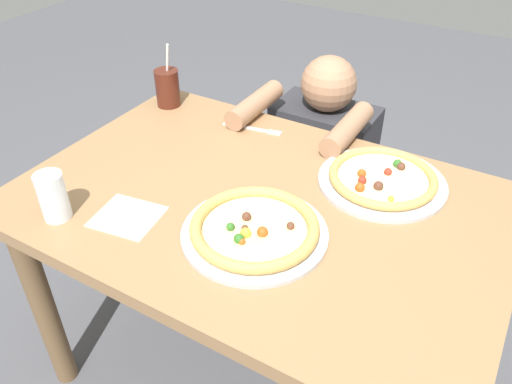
% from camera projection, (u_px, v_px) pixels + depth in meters
% --- Properties ---
extents(ground_plane, '(8.00, 8.00, 0.00)m').
position_uv_depth(ground_plane, '(258.00, 369.00, 1.81)').
color(ground_plane, '#4C4C51').
extents(dining_table, '(1.29, 0.87, 0.75)m').
position_uv_depth(dining_table, '(259.00, 231.00, 1.44)').
color(dining_table, '#936D47').
rests_on(dining_table, ground).
extents(pizza_near, '(0.36, 0.36, 0.04)m').
position_uv_depth(pizza_near, '(255.00, 229.00, 1.24)').
color(pizza_near, '#B7B7BC').
rests_on(pizza_near, dining_table).
extents(pizza_far, '(0.35, 0.35, 0.04)m').
position_uv_depth(pizza_far, '(382.00, 179.00, 1.42)').
color(pizza_far, '#B7B7BC').
rests_on(pizza_far, dining_table).
extents(drink_cup_colored, '(0.08, 0.08, 0.23)m').
position_uv_depth(drink_cup_colored, '(167.00, 88.00, 1.78)').
color(drink_cup_colored, '#4C1E14').
rests_on(drink_cup_colored, dining_table).
extents(water_cup_clear, '(0.07, 0.07, 0.13)m').
position_uv_depth(water_cup_clear, '(53.00, 195.00, 1.27)').
color(water_cup_clear, silver).
rests_on(water_cup_clear, dining_table).
extents(paper_napkin, '(0.18, 0.17, 0.00)m').
position_uv_depth(paper_napkin, '(128.00, 217.00, 1.31)').
color(paper_napkin, white).
rests_on(paper_napkin, dining_table).
extents(fork, '(0.20, 0.06, 0.00)m').
position_uv_depth(fork, '(255.00, 129.00, 1.68)').
color(fork, silver).
rests_on(fork, dining_table).
extents(diner_seated, '(0.41, 0.52, 0.91)m').
position_uv_depth(diner_seated, '(320.00, 176.00, 2.05)').
color(diner_seated, '#333847').
rests_on(diner_seated, ground).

